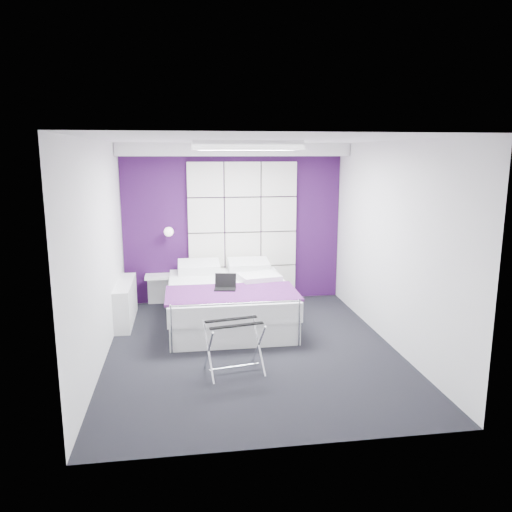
{
  "coord_description": "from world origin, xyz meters",
  "views": [
    {
      "loc": [
        -0.82,
        -5.94,
        2.44
      ],
      "look_at": [
        0.11,
        0.35,
        1.13
      ],
      "focal_mm": 35.0,
      "sensor_mm": 36.0,
      "label": 1
    }
  ],
  "objects": [
    {
      "name": "wall_back",
      "position": [
        0.0,
        2.2,
        1.3
      ],
      "size": [
        3.6,
        0.0,
        3.6
      ],
      "primitive_type": "plane",
      "rotation": [
        1.57,
        0.0,
        0.0
      ],
      "color": "white",
      "rests_on": "floor"
    },
    {
      "name": "bed",
      "position": [
        -0.2,
        1.07,
        0.32
      ],
      "size": [
        1.78,
        2.15,
        0.75
      ],
      "color": "white",
      "rests_on": "floor"
    },
    {
      "name": "ceiling",
      "position": [
        0.0,
        0.0,
        2.6
      ],
      "size": [
        4.4,
        4.4,
        0.0
      ],
      "primitive_type": "plane",
      "rotation": [
        3.14,
        0.0,
        0.0
      ],
      "color": "white",
      "rests_on": "wall_back"
    },
    {
      "name": "radiator",
      "position": [
        -1.69,
        1.3,
        0.3
      ],
      "size": [
        0.22,
        1.2,
        0.6
      ],
      "primitive_type": "cube",
      "color": "white",
      "rests_on": "floor"
    },
    {
      "name": "headboard",
      "position": [
        0.15,
        2.14,
        1.17
      ],
      "size": [
        1.8,
        0.08,
        2.3
      ],
      "primitive_type": null,
      "color": "silver",
      "rests_on": "wall_back"
    },
    {
      "name": "wall_right",
      "position": [
        1.8,
        0.0,
        1.3
      ],
      "size": [
        0.0,
        4.4,
        4.4
      ],
      "primitive_type": "plane",
      "rotation": [
        1.57,
        0.0,
        -1.57
      ],
      "color": "white",
      "rests_on": "floor"
    },
    {
      "name": "soffit",
      "position": [
        0.0,
        1.95,
        2.5
      ],
      "size": [
        3.58,
        0.5,
        0.2
      ],
      "primitive_type": "cube",
      "color": "white",
      "rests_on": "wall_back"
    },
    {
      "name": "wall_left",
      "position": [
        -1.8,
        0.0,
        1.3
      ],
      "size": [
        0.0,
        4.4,
        4.4
      ],
      "primitive_type": "plane",
      "rotation": [
        1.57,
        0.0,
        1.57
      ],
      "color": "white",
      "rests_on": "floor"
    },
    {
      "name": "laptop",
      "position": [
        -0.27,
        0.7,
        0.66
      ],
      "size": [
        0.29,
        0.21,
        0.21
      ],
      "rotation": [
        0.0,
        0.0,
        -0.17
      ],
      "color": "black",
      "rests_on": "bed"
    },
    {
      "name": "accent_wall",
      "position": [
        0.0,
        2.19,
        1.3
      ],
      "size": [
        3.58,
        0.02,
        2.58
      ],
      "primitive_type": "cube",
      "color": "#330F41",
      "rests_on": "wall_back"
    },
    {
      "name": "wall_lamp",
      "position": [
        -1.05,
        2.06,
        1.22
      ],
      "size": [
        0.15,
        0.15,
        0.15
      ],
      "primitive_type": "sphere",
      "color": "white",
      "rests_on": "wall_back"
    },
    {
      "name": "luggage_rack",
      "position": [
        -0.29,
        -0.67,
        0.3
      ],
      "size": [
        0.61,
        0.45,
        0.6
      ],
      "rotation": [
        0.0,
        0.0,
        0.18
      ],
      "color": "silver",
      "rests_on": "floor"
    },
    {
      "name": "floor",
      "position": [
        0.0,
        0.0,
        0.0
      ],
      "size": [
        4.4,
        4.4,
        0.0
      ],
      "primitive_type": "plane",
      "color": "black",
      "rests_on": "ground"
    },
    {
      "name": "nightstand",
      "position": [
        -1.25,
        2.02,
        0.49
      ],
      "size": [
        0.4,
        0.31,
        0.04
      ],
      "primitive_type": "cube",
      "color": "white",
      "rests_on": "wall_back"
    },
    {
      "name": "skylight",
      "position": [
        0.0,
        0.6,
        2.55
      ],
      "size": [
        1.36,
        0.86,
        0.12
      ],
      "primitive_type": null,
      "color": "white",
      "rests_on": "ceiling"
    }
  ]
}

